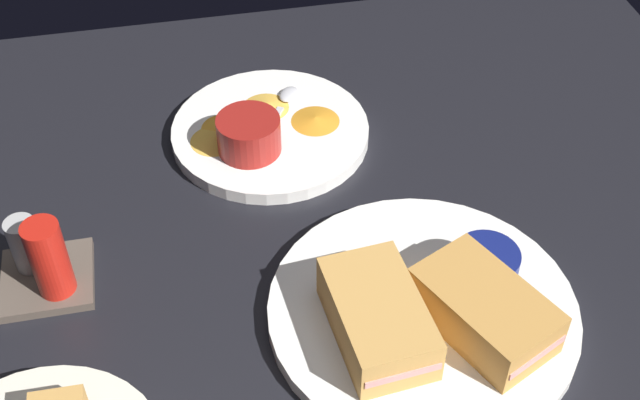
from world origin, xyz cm
name	(u,v)px	position (x,y,z in cm)	size (l,w,h in cm)	color
ground_plane	(327,315)	(0.00, 0.00, -1.50)	(110.00, 110.00, 3.00)	black
plate_sandwich_main	(422,311)	(-3.16, -8.63, 0.80)	(29.75, 29.75, 1.60)	white
sandwich_half_near	(377,317)	(-5.40, -3.44, 4.00)	(13.86, 8.78, 4.80)	tan
sandwich_half_far	(484,310)	(-6.53, -13.16, 4.00)	(15.00, 12.44, 4.80)	#C68C42
ramekin_dark_sauce	(485,267)	(-1.50, -15.11, 3.86)	(6.33, 6.33, 4.22)	navy
spoon_by_dark_ramekin	(431,289)	(-1.51, -9.89, 1.96)	(2.21, 9.85, 0.80)	silver
plate_chips_companion	(270,132)	(26.61, 1.30, 0.80)	(23.44, 23.44, 1.60)	white
ramekin_light_gravy	(249,134)	(23.09, 4.23, 3.89)	(7.30, 7.30, 4.27)	maroon
spoon_by_gravy_ramekin	(285,101)	(30.86, -1.26, 1.96)	(9.22, 6.36, 0.80)	silver
plantain_chip_scatter	(257,122)	(27.49, 2.77, 1.90)	(11.74, 19.52, 0.60)	gold
condiment_caddy	(43,262)	(8.17, 26.55, 3.41)	(9.00, 9.00, 9.50)	brown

